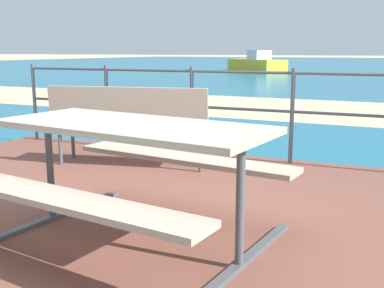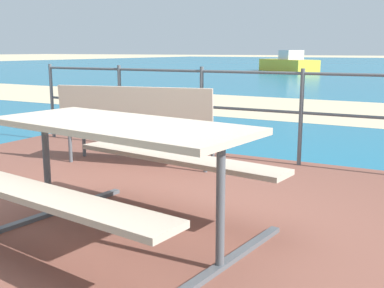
% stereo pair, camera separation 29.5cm
% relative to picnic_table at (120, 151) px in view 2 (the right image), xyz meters
% --- Properties ---
extents(ground_plane, '(240.00, 240.00, 0.00)m').
position_rel_picnic_table_xyz_m(ground_plane, '(-0.12, 0.10, -0.65)').
color(ground_plane, beige).
extents(patio_paving, '(6.40, 5.20, 0.06)m').
position_rel_picnic_table_xyz_m(patio_paving, '(-0.12, 0.10, -0.62)').
color(patio_paving, brown).
rests_on(patio_paving, ground).
extents(beach_strip, '(54.09, 5.56, 0.01)m').
position_rel_picnic_table_xyz_m(beach_strip, '(-0.12, 7.88, -0.64)').
color(beach_strip, beige).
rests_on(beach_strip, ground).
extents(picnic_table, '(1.93, 1.65, 0.77)m').
position_rel_picnic_table_xyz_m(picnic_table, '(0.00, 0.00, 0.00)').
color(picnic_table, tan).
rests_on(picnic_table, patio_paving).
extents(park_bench, '(1.75, 0.74, 0.85)m').
position_rel_picnic_table_xyz_m(park_bench, '(-1.05, 1.71, -0.07)').
color(park_bench, tan).
rests_on(park_bench, patio_paving).
extents(railing_fence, '(5.94, 0.04, 1.03)m').
position_rel_picnic_table_xyz_m(railing_fence, '(-0.12, 2.54, 0.06)').
color(railing_fence, '#4C5156').
rests_on(railing_fence, patio_paving).
extents(boat_near, '(4.59, 4.53, 1.27)m').
position_rel_picnic_table_xyz_m(boat_near, '(-6.61, 25.69, -0.20)').
color(boat_near, yellow).
rests_on(boat_near, sea_water).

